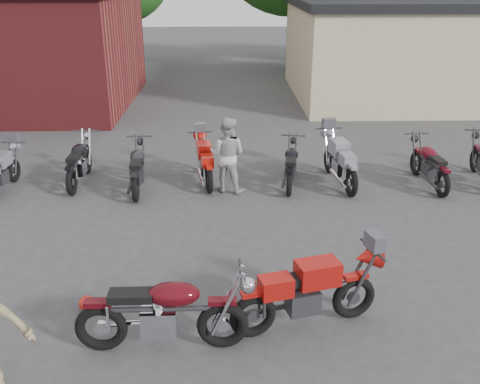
{
  "coord_description": "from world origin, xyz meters",
  "views": [
    {
      "loc": [
        0.7,
        -6.62,
        4.71
      ],
      "look_at": [
        0.93,
        2.6,
        0.9
      ],
      "focal_mm": 40.0,
      "sensor_mm": 36.0,
      "label": 1
    }
  ],
  "objects_px": {
    "helmet": "(87,303)",
    "row_bike_4": "(205,160)",
    "vintage_motorcycle": "(164,308)",
    "row_bike_1": "(0,170)",
    "row_bike_6": "(340,159)",
    "row_bike_3": "(138,166)",
    "person_light": "(227,155)",
    "row_bike_7": "(430,162)",
    "row_bike_2": "(79,160)",
    "sportbike": "(308,289)",
    "row_bike_5": "(291,163)"
  },
  "relations": [
    {
      "from": "helmet",
      "to": "row_bike_4",
      "type": "distance_m",
      "value": 5.53
    },
    {
      "from": "sportbike",
      "to": "row_bike_6",
      "type": "relative_size",
      "value": 0.99
    },
    {
      "from": "row_bike_1",
      "to": "row_bike_2",
      "type": "distance_m",
      "value": 1.73
    },
    {
      "from": "row_bike_4",
      "to": "helmet",
      "type": "bearing_deg",
      "value": 153.99
    },
    {
      "from": "row_bike_3",
      "to": "row_bike_7",
      "type": "bearing_deg",
      "value": -92.95
    },
    {
      "from": "row_bike_3",
      "to": "row_bike_6",
      "type": "distance_m",
      "value": 4.74
    },
    {
      "from": "row_bike_4",
      "to": "row_bike_6",
      "type": "relative_size",
      "value": 0.9
    },
    {
      "from": "helmet",
      "to": "row_bike_6",
      "type": "relative_size",
      "value": 0.11
    },
    {
      "from": "vintage_motorcycle",
      "to": "row_bike_4",
      "type": "distance_m",
      "value": 6.2
    },
    {
      "from": "row_bike_2",
      "to": "row_bike_7",
      "type": "bearing_deg",
      "value": -92.8
    },
    {
      "from": "row_bike_7",
      "to": "row_bike_2",
      "type": "bearing_deg",
      "value": 83.17
    },
    {
      "from": "row_bike_4",
      "to": "row_bike_2",
      "type": "bearing_deg",
      "value": 80.79
    },
    {
      "from": "sportbike",
      "to": "row_bike_3",
      "type": "height_order",
      "value": "sportbike"
    },
    {
      "from": "row_bike_4",
      "to": "row_bike_6",
      "type": "distance_m",
      "value": 3.21
    },
    {
      "from": "row_bike_6",
      "to": "row_bike_1",
      "type": "bearing_deg",
      "value": 84.93
    },
    {
      "from": "row_bike_1",
      "to": "row_bike_6",
      "type": "height_order",
      "value": "row_bike_6"
    },
    {
      "from": "vintage_motorcycle",
      "to": "row_bike_3",
      "type": "height_order",
      "value": "vintage_motorcycle"
    },
    {
      "from": "vintage_motorcycle",
      "to": "row_bike_3",
      "type": "xyz_separation_m",
      "value": [
        -1.23,
        5.75,
        -0.07
      ]
    },
    {
      "from": "row_bike_1",
      "to": "row_bike_2",
      "type": "height_order",
      "value": "row_bike_2"
    },
    {
      "from": "row_bike_4",
      "to": "vintage_motorcycle",
      "type": "bearing_deg",
      "value": 167.99
    },
    {
      "from": "vintage_motorcycle",
      "to": "row_bike_5",
      "type": "height_order",
      "value": "vintage_motorcycle"
    },
    {
      "from": "helmet",
      "to": "row_bike_1",
      "type": "height_order",
      "value": "row_bike_1"
    },
    {
      "from": "vintage_motorcycle",
      "to": "row_bike_3",
      "type": "distance_m",
      "value": 5.88
    },
    {
      "from": "row_bike_1",
      "to": "row_bike_7",
      "type": "distance_m",
      "value": 9.94
    },
    {
      "from": "row_bike_5",
      "to": "row_bike_1",
      "type": "bearing_deg",
      "value": 101.23
    },
    {
      "from": "vintage_motorcycle",
      "to": "sportbike",
      "type": "xyz_separation_m",
      "value": [
        1.95,
        0.44,
        -0.03
      ]
    },
    {
      "from": "vintage_motorcycle",
      "to": "row_bike_7",
      "type": "bearing_deg",
      "value": 45.53
    },
    {
      "from": "row_bike_6",
      "to": "row_bike_7",
      "type": "distance_m",
      "value": 2.09
    },
    {
      "from": "row_bike_1",
      "to": "row_bike_4",
      "type": "relative_size",
      "value": 0.94
    },
    {
      "from": "sportbike",
      "to": "row_bike_6",
      "type": "height_order",
      "value": "row_bike_6"
    },
    {
      "from": "sportbike",
      "to": "helmet",
      "type": "xyz_separation_m",
      "value": [
        -3.24,
        0.48,
        -0.5
      ]
    },
    {
      "from": "sportbike",
      "to": "row_bike_3",
      "type": "xyz_separation_m",
      "value": [
        -3.18,
        5.31,
        -0.04
      ]
    },
    {
      "from": "row_bike_2",
      "to": "person_light",
      "type": "bearing_deg",
      "value": -100.01
    },
    {
      "from": "row_bike_6",
      "to": "helmet",
      "type": "bearing_deg",
      "value": 129.26
    },
    {
      "from": "vintage_motorcycle",
      "to": "person_light",
      "type": "height_order",
      "value": "person_light"
    },
    {
      "from": "vintage_motorcycle",
      "to": "row_bike_6",
      "type": "xyz_separation_m",
      "value": [
        3.5,
        6.0,
        -0.02
      ]
    },
    {
      "from": "vintage_motorcycle",
      "to": "sportbike",
      "type": "height_order",
      "value": "vintage_motorcycle"
    },
    {
      "from": "row_bike_6",
      "to": "row_bike_7",
      "type": "xyz_separation_m",
      "value": [
        2.09,
        -0.16,
        -0.05
      ]
    },
    {
      "from": "row_bike_5",
      "to": "row_bike_6",
      "type": "distance_m",
      "value": 1.17
    },
    {
      "from": "row_bike_1",
      "to": "vintage_motorcycle",
      "type": "bearing_deg",
      "value": -138.76
    },
    {
      "from": "helmet",
      "to": "person_light",
      "type": "xyz_separation_m",
      "value": [
        2.13,
        4.67,
        0.76
      ]
    },
    {
      "from": "vintage_motorcycle",
      "to": "row_bike_1",
      "type": "height_order",
      "value": "vintage_motorcycle"
    },
    {
      "from": "vintage_motorcycle",
      "to": "row_bike_2",
      "type": "height_order",
      "value": "vintage_motorcycle"
    },
    {
      "from": "helmet",
      "to": "person_light",
      "type": "relative_size",
      "value": 0.14
    },
    {
      "from": "sportbike",
      "to": "row_bike_2",
      "type": "bearing_deg",
      "value": 113.44
    },
    {
      "from": "person_light",
      "to": "sportbike",
      "type": "bearing_deg",
      "value": 119.46
    },
    {
      "from": "vintage_motorcycle",
      "to": "row_bike_7",
      "type": "height_order",
      "value": "vintage_motorcycle"
    },
    {
      "from": "sportbike",
      "to": "row_bike_7",
      "type": "height_order",
      "value": "sportbike"
    },
    {
      "from": "row_bike_2",
      "to": "row_bike_4",
      "type": "height_order",
      "value": "row_bike_2"
    },
    {
      "from": "row_bike_2",
      "to": "row_bike_6",
      "type": "bearing_deg",
      "value": -92.17
    }
  ]
}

